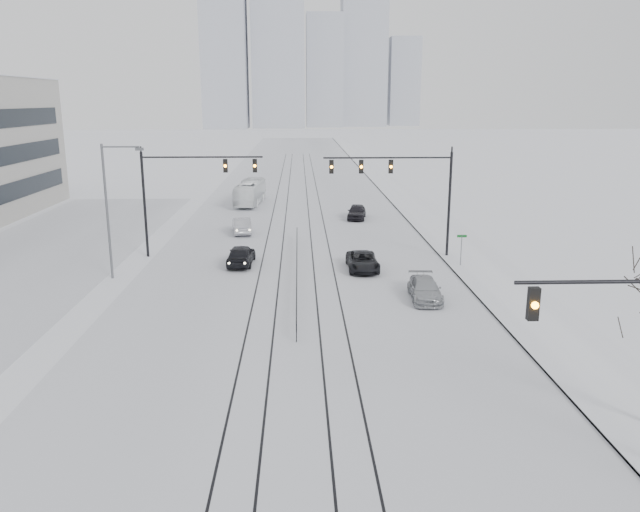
{
  "coord_description": "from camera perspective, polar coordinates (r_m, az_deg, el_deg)",
  "views": [
    {
      "loc": [
        0.17,
        -11.08,
        11.73
      ],
      "look_at": [
        1.34,
        22.92,
        3.2
      ],
      "focal_mm": 35.0,
      "sensor_mm": 36.0,
      "label": 1
    }
  ],
  "objects": [
    {
      "name": "tram_rails",
      "position": [
        52.41,
        -2.11,
        1.16
      ],
      "size": [
        5.3,
        180.0,
        0.01
      ],
      "color": "black",
      "rests_on": "ground"
    },
    {
      "name": "sedan_nb_right",
      "position": [
        38.14,
        9.57,
        -3.04
      ],
      "size": [
        1.99,
        4.45,
        1.27
      ],
      "primitive_type": "imported",
      "rotation": [
        0.0,
        0.0,
        -0.05
      ],
      "color": "#A3A6AB",
      "rests_on": "ground"
    },
    {
      "name": "street_sign",
      "position": [
        45.76,
        12.81,
        0.94
      ],
      "size": [
        0.7,
        0.06,
        2.4
      ],
      "color": "#595B60",
      "rests_on": "ground"
    },
    {
      "name": "median_fence",
      "position": [
        42.58,
        -2.13,
        -1.19
      ],
      "size": [
        0.06,
        24.0,
        1.0
      ],
      "color": "black",
      "rests_on": "ground"
    },
    {
      "name": "sedan_sb_inner",
      "position": [
        45.76,
        -7.23,
        0.08
      ],
      "size": [
        1.99,
        4.49,
        1.5
      ],
      "primitive_type": "imported",
      "rotation": [
        0.0,
        0.0,
        3.09
      ],
      "color": "black",
      "rests_on": "ground"
    },
    {
      "name": "curb",
      "position": [
        72.85,
        6.67,
        4.76
      ],
      "size": [
        0.1,
        260.0,
        0.12
      ],
      "primitive_type": "cube",
      "color": "gray",
      "rests_on": "ground"
    },
    {
      "name": "sedan_sb_outer",
      "position": [
        56.77,
        -7.17,
        2.78
      ],
      "size": [
        2.16,
        4.56,
        1.44
      ],
      "primitive_type": "imported",
      "rotation": [
        0.0,
        0.0,
        3.29
      ],
      "color": "#ADAEB5",
      "rests_on": "ground"
    },
    {
      "name": "box_truck",
      "position": [
        72.71,
        -6.4,
        5.78
      ],
      "size": [
        3.16,
        9.81,
        2.69
      ],
      "primitive_type": "imported",
      "rotation": [
        0.0,
        0.0,
        3.05
      ],
      "color": "white",
      "rests_on": "ground"
    },
    {
      "name": "sedan_nb_front",
      "position": [
        44.2,
        3.91,
        -0.5
      ],
      "size": [
        2.15,
        4.58,
        1.27
      ],
      "primitive_type": "imported",
      "rotation": [
        0.0,
        0.0,
        0.01
      ],
      "color": "black",
      "rests_on": "ground"
    },
    {
      "name": "sedan_nb_far",
      "position": [
        63.31,
        3.37,
        4.04
      ],
      "size": [
        2.37,
        4.5,
        1.46
      ],
      "primitive_type": "imported",
      "rotation": [
        0.0,
        0.0,
        -0.16
      ],
      "color": "black",
      "rests_on": "ground"
    },
    {
      "name": "traffic_mast_nw",
      "position": [
        48.27,
        -12.41,
        6.42
      ],
      "size": [
        9.1,
        0.37,
        8.0
      ],
      "color": "black",
      "rests_on": "ground"
    },
    {
      "name": "skyline",
      "position": [
        285.38,
        -1.04,
        17.87
      ],
      "size": [
        96.0,
        48.0,
        72.0
      ],
      "color": "#A6ABB7",
      "rests_on": "ground"
    },
    {
      "name": "road",
      "position": [
        72.04,
        -2.09,
        4.7
      ],
      "size": [
        22.0,
        260.0,
        0.02
      ],
      "primitive_type": "cube",
      "color": "silver",
      "rests_on": "ground"
    },
    {
      "name": "street_light_west",
      "position": [
        43.4,
        -18.58,
        4.7
      ],
      "size": [
        2.73,
        0.25,
        9.0
      ],
      "color": "#595B60",
      "rests_on": "ground"
    },
    {
      "name": "traffic_mast_ne",
      "position": [
        47.14,
        7.85,
        6.67
      ],
      "size": [
        9.6,
        0.37,
        8.0
      ],
      "color": "black",
      "rests_on": "ground"
    },
    {
      "name": "parking_strip",
      "position": [
        51.65,
        -24.9,
        -0.37
      ],
      "size": [
        14.0,
        60.0,
        0.03
      ],
      "primitive_type": "cube",
      "color": "silver",
      "rests_on": "ground"
    },
    {
      "name": "sidewalk_east",
      "position": [
        73.25,
        8.57,
        4.77
      ],
      "size": [
        5.0,
        260.0,
        0.16
      ],
      "primitive_type": "cube",
      "color": "white",
      "rests_on": "ground"
    }
  ]
}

